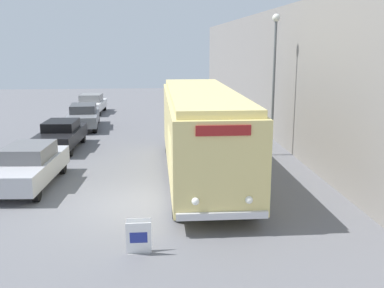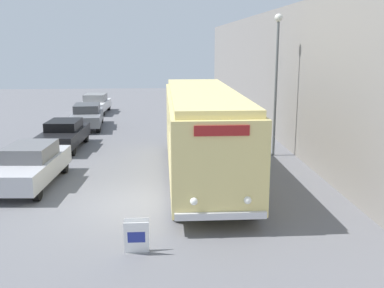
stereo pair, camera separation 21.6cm
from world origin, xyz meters
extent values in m
plane|color=slate|center=(0.00, 0.00, 0.00)|extent=(80.00, 80.00, 0.00)
cube|color=gray|center=(7.45, 10.00, 3.55)|extent=(0.30, 60.00, 7.11)
cylinder|color=black|center=(1.35, -1.33, 0.49)|extent=(0.28, 0.99, 0.99)
cylinder|color=black|center=(3.72, -1.33, 0.49)|extent=(0.28, 0.99, 0.99)
cylinder|color=black|center=(1.35, 7.14, 0.49)|extent=(0.28, 0.99, 0.99)
cylinder|color=black|center=(3.72, 7.14, 0.49)|extent=(0.28, 0.99, 0.99)
cube|color=#E5D17F|center=(2.53, 2.91, 1.87)|extent=(2.68, 11.27, 2.75)
cube|color=#F3DD87|center=(2.53, 2.91, 3.36)|extent=(2.47, 10.82, 0.24)
cube|color=silver|center=(2.53, -2.79, 0.61)|extent=(2.55, 0.12, 0.20)
sphere|color=white|center=(1.80, -2.76, 1.04)|extent=(0.22, 0.22, 0.22)
sphere|color=white|center=(3.27, -2.76, 1.04)|extent=(0.22, 0.22, 0.22)
cube|color=maroon|center=(2.53, -2.75, 2.99)|extent=(1.48, 0.06, 0.28)
cube|color=gray|center=(0.28, -3.60, 0.00)|extent=(0.57, 0.19, 0.01)
cube|color=white|center=(0.28, -3.68, 0.44)|extent=(0.63, 0.18, 0.88)
cube|color=white|center=(0.28, -3.52, 0.44)|extent=(0.63, 0.18, 0.88)
cube|color=navy|center=(0.28, -3.69, 0.46)|extent=(0.44, 0.06, 0.31)
cylinder|color=#595E60|center=(6.25, 6.31, 3.13)|extent=(0.12, 0.12, 6.26)
sphere|color=silver|center=(6.25, 6.31, 6.37)|extent=(0.36, 0.36, 0.36)
cylinder|color=black|center=(-3.31, 0.55, 0.33)|extent=(0.22, 0.66, 0.66)
cylinder|color=black|center=(-4.61, 4.00, 0.33)|extent=(0.22, 0.66, 0.66)
cylinder|color=black|center=(-3.10, 3.90, 0.33)|extent=(0.22, 0.66, 0.66)
cube|color=#B7B7BC|center=(-3.96, 2.28, 0.68)|extent=(2.08, 4.86, 0.70)
cube|color=slate|center=(-3.96, 2.40, 1.29)|extent=(1.64, 2.23, 0.53)
cylinder|color=black|center=(-4.85, 6.93, 0.35)|extent=(0.22, 0.70, 0.70)
cylinder|color=black|center=(-3.33, 6.86, 0.35)|extent=(0.22, 0.70, 0.70)
cylinder|color=black|center=(-4.72, 9.94, 0.35)|extent=(0.22, 0.70, 0.70)
cylinder|color=black|center=(-3.19, 9.87, 0.35)|extent=(0.22, 0.70, 0.70)
cube|color=black|center=(-4.02, 8.40, 0.66)|extent=(1.98, 4.50, 0.62)
cube|color=black|center=(-4.02, 8.51, 1.20)|extent=(1.61, 2.06, 0.46)
cylinder|color=black|center=(-4.41, 12.42, 0.35)|extent=(0.22, 0.70, 0.70)
cylinder|color=black|center=(-2.88, 12.54, 0.35)|extent=(0.22, 0.70, 0.70)
cylinder|color=black|center=(-4.68, 15.77, 0.35)|extent=(0.22, 0.70, 0.70)
cylinder|color=black|center=(-3.15, 15.89, 0.35)|extent=(0.22, 0.70, 0.70)
cube|color=slate|center=(-3.78, 14.16, 0.68)|extent=(2.17, 4.89, 0.66)
cube|color=#3F4043|center=(-3.79, 14.27, 1.25)|extent=(1.69, 2.26, 0.49)
cylinder|color=black|center=(-5.01, 19.19, 0.32)|extent=(0.22, 0.64, 0.64)
cylinder|color=black|center=(-3.43, 19.12, 0.32)|extent=(0.22, 0.64, 0.64)
cylinder|color=black|center=(-4.90, 21.91, 0.32)|extent=(0.22, 0.64, 0.64)
cylinder|color=black|center=(-3.32, 21.85, 0.32)|extent=(0.22, 0.64, 0.64)
cube|color=silver|center=(-4.17, 20.52, 0.61)|extent=(2.01, 4.20, 0.59)
cube|color=gray|center=(-4.16, 20.62, 1.18)|extent=(1.64, 1.92, 0.55)
camera|label=1|loc=(0.76, -14.26, 5.23)|focal=42.00mm
camera|label=2|loc=(0.98, -14.28, 5.23)|focal=42.00mm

